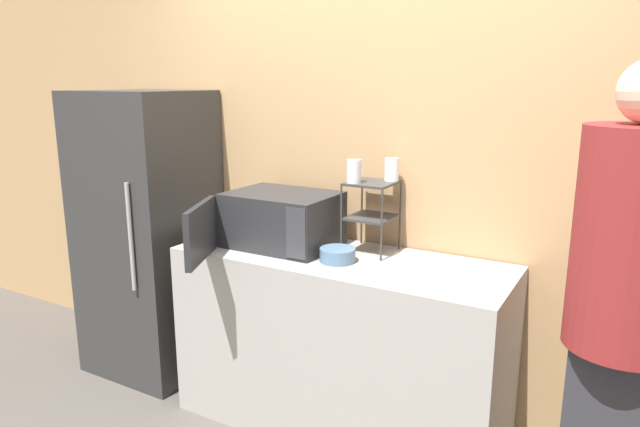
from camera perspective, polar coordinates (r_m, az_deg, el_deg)
wall_back at (r=3.02m, az=5.14°, el=4.27°), size 8.00×0.06×2.60m
counter at (r=2.98m, az=1.92°, el=-12.83°), size 1.66×0.61×0.92m
microwave at (r=2.95m, az=-4.18°, el=-0.65°), size 0.57×0.81×0.28m
dish_rack at (r=2.84m, az=5.16°, el=1.15°), size 0.23×0.24×0.36m
glass_front_left at (r=2.77m, az=3.41°, el=4.24°), size 0.07×0.07×0.11m
glass_back_right at (r=2.85m, az=7.18°, el=4.39°), size 0.07×0.07×0.11m
bowl at (r=2.72m, az=1.76°, el=-4.18°), size 0.17×0.17×0.07m
person at (r=2.24m, az=28.21°, el=-7.55°), size 0.38×0.38×1.84m
refrigerator at (r=3.61m, az=-16.82°, el=-2.00°), size 0.70×0.63×1.71m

